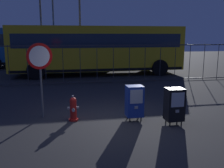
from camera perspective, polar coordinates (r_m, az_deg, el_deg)
ground_plane at (r=7.06m, az=-0.62°, el=-9.12°), size 60.00×60.00×0.00m
fire_hydrant at (r=7.31m, az=-8.88°, el=-5.65°), size 0.33×0.31×0.75m
newspaper_box_primary at (r=7.24m, az=5.17°, el=-3.92°), size 0.48×0.42×1.02m
newspaper_box_secondary at (r=7.08m, az=14.12°, el=-4.55°), size 0.48×0.42×1.02m
stop_sign at (r=7.53m, az=-16.20°, el=4.25°), size 0.71×0.31×2.23m
fence_barrier at (r=12.76m, az=-5.38°, el=4.59°), size 18.03×0.04×2.00m
bus_near at (r=15.78m, az=-3.31°, el=8.35°), size 10.50×2.79×3.00m
bus_far at (r=20.25m, az=-14.54°, el=8.60°), size 10.69×3.56×3.00m
street_light_near_left at (r=18.24m, az=-7.44°, el=16.74°), size 0.32×0.32×7.43m
street_light_far_left at (r=21.47m, az=-13.35°, el=15.04°), size 0.32×0.32×6.99m
street_light_far_right at (r=19.62m, az=-16.21°, el=17.55°), size 0.32×0.32×8.46m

